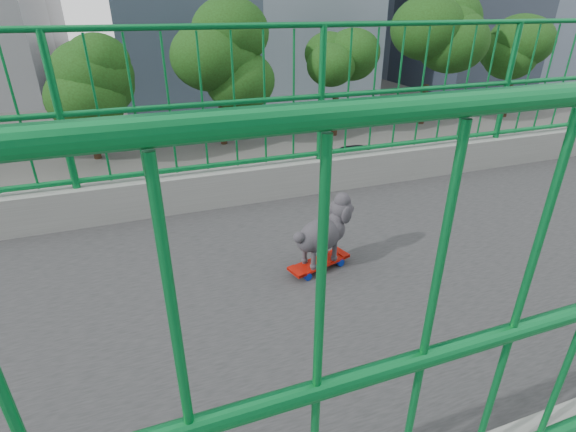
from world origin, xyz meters
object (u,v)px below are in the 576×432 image
at_px(car_3, 242,197).
at_px(car_1, 435,239).
at_px(poodle, 323,231).
at_px(car_4, 360,156).
at_px(skateboard, 319,263).

bearing_deg(car_3, car_1, -137.98).
relative_size(poodle, car_1, 0.11).
distance_m(poodle, car_4, 22.56).
height_order(skateboard, poodle, poodle).
distance_m(poodle, car_3, 17.06).
height_order(poodle, car_1, poodle).
xyz_separation_m(car_1, car_3, (-6.40, -5.77, -0.05)).
bearing_deg(car_4, car_1, 167.95).
height_order(car_3, car_4, car_4).
bearing_deg(skateboard, car_4, 133.26).
xyz_separation_m(poodle, car_1, (-9.02, 8.86, -6.57)).
bearing_deg(car_3, poodle, 168.67).
height_order(poodle, car_3, poodle).
distance_m(car_1, car_3, 8.62).
relative_size(poodle, car_3, 0.10).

